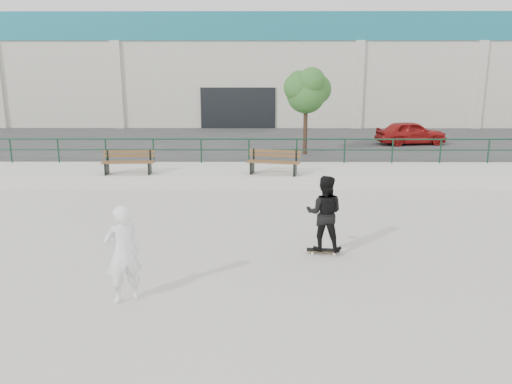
{
  "coord_description": "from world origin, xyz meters",
  "views": [
    {
      "loc": [
        1.44,
        -9.86,
        4.25
      ],
      "look_at": [
        1.36,
        2.0,
        1.37
      ],
      "focal_mm": 35.0,
      "sensor_mm": 36.0,
      "label": 1
    }
  ],
  "objects_px": {
    "red_car": "(411,133)",
    "skateboard": "(323,250)",
    "bench_right": "(274,162)",
    "standing_skater": "(324,213)",
    "seated_skater": "(123,254)",
    "bench_left": "(128,162)",
    "tree": "(307,89)"
  },
  "relations": [
    {
      "from": "bench_left",
      "to": "tree",
      "type": "bearing_deg",
      "value": 30.39
    },
    {
      "from": "bench_right",
      "to": "standing_skater",
      "type": "bearing_deg",
      "value": -69.95
    },
    {
      "from": "bench_right",
      "to": "red_car",
      "type": "distance_m",
      "value": 10.82
    },
    {
      "from": "red_car",
      "to": "skateboard",
      "type": "relative_size",
      "value": 4.54
    },
    {
      "from": "bench_left",
      "to": "tree",
      "type": "relative_size",
      "value": 0.49
    },
    {
      "from": "bench_left",
      "to": "tree",
      "type": "distance_m",
      "value": 8.81
    },
    {
      "from": "standing_skater",
      "to": "seated_skater",
      "type": "height_order",
      "value": "standing_skater"
    },
    {
      "from": "skateboard",
      "to": "bench_right",
      "type": "bearing_deg",
      "value": 102.4
    },
    {
      "from": "bench_left",
      "to": "red_car",
      "type": "distance_m",
      "value": 15.08
    },
    {
      "from": "bench_left",
      "to": "standing_skater",
      "type": "bearing_deg",
      "value": -50.7
    },
    {
      "from": "seated_skater",
      "to": "skateboard",
      "type": "bearing_deg",
      "value": -178.17
    },
    {
      "from": "red_car",
      "to": "bench_right",
      "type": "bearing_deg",
      "value": 127.75
    },
    {
      "from": "bench_right",
      "to": "standing_skater",
      "type": "height_order",
      "value": "standing_skater"
    },
    {
      "from": "standing_skater",
      "to": "tree",
      "type": "bearing_deg",
      "value": -81.66
    },
    {
      "from": "skateboard",
      "to": "seated_skater",
      "type": "distance_m",
      "value": 4.88
    },
    {
      "from": "bench_left",
      "to": "bench_right",
      "type": "height_order",
      "value": "bench_right"
    },
    {
      "from": "bench_right",
      "to": "red_car",
      "type": "relative_size",
      "value": 0.56
    },
    {
      "from": "red_car",
      "to": "skateboard",
      "type": "bearing_deg",
      "value": 147.74
    },
    {
      "from": "bench_left",
      "to": "standing_skater",
      "type": "xyz_separation_m",
      "value": [
        6.43,
        -7.04,
        0.06
      ]
    },
    {
      "from": "bench_right",
      "to": "skateboard",
      "type": "bearing_deg",
      "value": -69.95
    },
    {
      "from": "red_car",
      "to": "seated_skater",
      "type": "height_order",
      "value": "seated_skater"
    },
    {
      "from": "tree",
      "to": "red_car",
      "type": "xyz_separation_m",
      "value": [
        5.82,
        3.21,
        -2.33
      ]
    },
    {
      "from": "bench_right",
      "to": "skateboard",
      "type": "distance_m",
      "value": 7.16
    },
    {
      "from": "bench_left",
      "to": "tree",
      "type": "height_order",
      "value": "tree"
    },
    {
      "from": "bench_left",
      "to": "skateboard",
      "type": "bearing_deg",
      "value": -50.7
    },
    {
      "from": "tree",
      "to": "seated_skater",
      "type": "height_order",
      "value": "tree"
    },
    {
      "from": "bench_left",
      "to": "seated_skater",
      "type": "height_order",
      "value": "seated_skater"
    },
    {
      "from": "standing_skater",
      "to": "bench_left",
      "type": "bearing_deg",
      "value": -36.25
    },
    {
      "from": "bench_left",
      "to": "red_car",
      "type": "bearing_deg",
      "value": 28.35
    },
    {
      "from": "bench_right",
      "to": "red_car",
      "type": "xyz_separation_m",
      "value": [
        7.42,
        7.88,
        0.17
      ]
    },
    {
      "from": "standing_skater",
      "to": "red_car",
      "type": "bearing_deg",
      "value": -101.99
    },
    {
      "from": "bench_right",
      "to": "seated_skater",
      "type": "bearing_deg",
      "value": -95.78
    }
  ]
}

